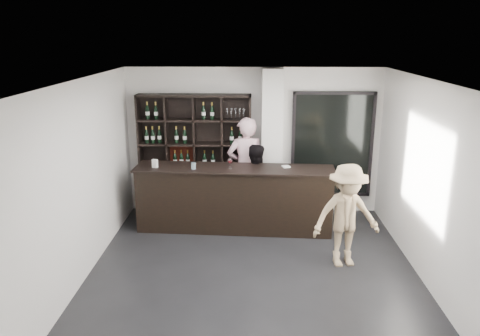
{
  "coord_description": "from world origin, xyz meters",
  "views": [
    {
      "loc": [
        -0.03,
        -6.33,
        3.52
      ],
      "look_at": [
        -0.23,
        1.1,
        1.37
      ],
      "focal_mm": 35.0,
      "sensor_mm": 36.0,
      "label": 1
    }
  ],
  "objects_px": {
    "tasting_counter": "(234,199)",
    "taster_black": "(254,184)",
    "customer": "(346,216)",
    "taster_pink": "(246,168)",
    "wine_shelf": "(195,155)"
  },
  "relations": [
    {
      "from": "taster_black",
      "to": "wine_shelf",
      "type": "bearing_deg",
      "value": -24.93
    },
    {
      "from": "taster_black",
      "to": "customer",
      "type": "relative_size",
      "value": 0.94
    },
    {
      "from": "taster_pink",
      "to": "taster_black",
      "type": "bearing_deg",
      "value": 106.83
    },
    {
      "from": "wine_shelf",
      "to": "tasting_counter",
      "type": "relative_size",
      "value": 0.67
    },
    {
      "from": "tasting_counter",
      "to": "customer",
      "type": "relative_size",
      "value": 2.19
    },
    {
      "from": "customer",
      "to": "wine_shelf",
      "type": "bearing_deg",
      "value": 128.85
    },
    {
      "from": "wine_shelf",
      "to": "taster_black",
      "type": "height_order",
      "value": "wine_shelf"
    },
    {
      "from": "taster_pink",
      "to": "customer",
      "type": "distance_m",
      "value": 2.55
    },
    {
      "from": "customer",
      "to": "taster_pink",
      "type": "bearing_deg",
      "value": 117.14
    },
    {
      "from": "taster_pink",
      "to": "taster_black",
      "type": "xyz_separation_m",
      "value": [
        0.17,
        -0.29,
        -0.23
      ]
    },
    {
      "from": "wine_shelf",
      "to": "taster_pink",
      "type": "xyz_separation_m",
      "value": [
        1.0,
        -0.17,
        -0.2
      ]
    },
    {
      "from": "tasting_counter",
      "to": "taster_pink",
      "type": "distance_m",
      "value": 0.79
    },
    {
      "from": "tasting_counter",
      "to": "customer",
      "type": "distance_m",
      "value": 2.24
    },
    {
      "from": "customer",
      "to": "tasting_counter",
      "type": "bearing_deg",
      "value": 131.63
    },
    {
      "from": "tasting_counter",
      "to": "taster_black",
      "type": "xyz_separation_m",
      "value": [
        0.36,
        0.36,
        0.17
      ]
    }
  ]
}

